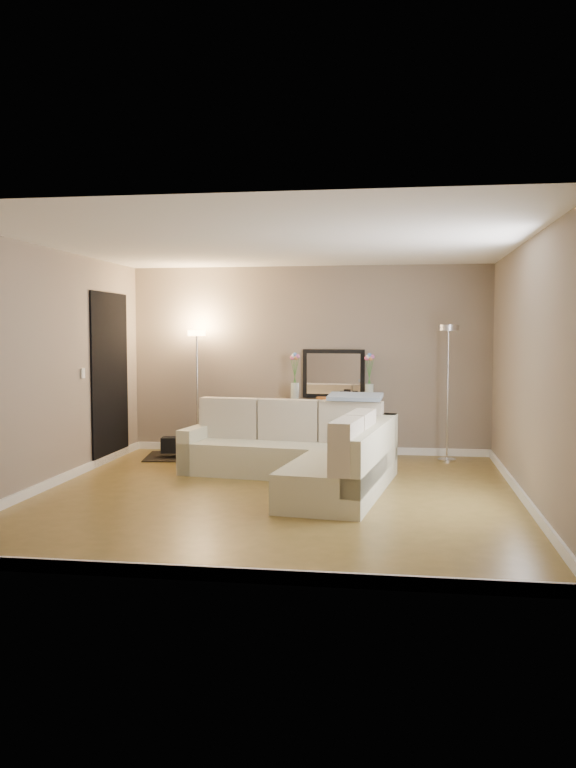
# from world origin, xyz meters

# --- Properties ---
(floor) EXTENTS (5.00, 5.50, 0.01)m
(floor) POSITION_xyz_m (0.00, 0.00, -0.01)
(floor) COLOR olive
(floor) RESTS_ON ground
(ceiling) EXTENTS (5.00, 5.50, 0.01)m
(ceiling) POSITION_xyz_m (0.00, 0.00, 2.60)
(ceiling) COLOR white
(ceiling) RESTS_ON ground
(wall_back) EXTENTS (5.00, 0.02, 2.60)m
(wall_back) POSITION_xyz_m (0.00, 2.76, 1.30)
(wall_back) COLOR gray
(wall_back) RESTS_ON ground
(wall_front) EXTENTS (5.00, 0.02, 2.60)m
(wall_front) POSITION_xyz_m (0.00, -2.76, 1.30)
(wall_front) COLOR gray
(wall_front) RESTS_ON ground
(wall_left) EXTENTS (0.02, 5.50, 2.60)m
(wall_left) POSITION_xyz_m (-2.51, 0.00, 1.30)
(wall_left) COLOR gray
(wall_left) RESTS_ON ground
(wall_right) EXTENTS (0.02, 5.50, 2.60)m
(wall_right) POSITION_xyz_m (2.51, 0.00, 1.30)
(wall_right) COLOR gray
(wall_right) RESTS_ON ground
(baseboard_back) EXTENTS (5.00, 0.03, 0.10)m
(baseboard_back) POSITION_xyz_m (0.00, 2.73, 0.05)
(baseboard_back) COLOR white
(baseboard_back) RESTS_ON ground
(baseboard_front) EXTENTS (5.00, 0.03, 0.10)m
(baseboard_front) POSITION_xyz_m (0.00, -2.73, 0.05)
(baseboard_front) COLOR white
(baseboard_front) RESTS_ON ground
(baseboard_left) EXTENTS (0.03, 5.50, 0.10)m
(baseboard_left) POSITION_xyz_m (-2.48, 0.00, 0.05)
(baseboard_left) COLOR white
(baseboard_left) RESTS_ON ground
(baseboard_right) EXTENTS (0.03, 5.50, 0.10)m
(baseboard_right) POSITION_xyz_m (2.48, 0.00, 0.05)
(baseboard_right) COLOR white
(baseboard_right) RESTS_ON ground
(doorway) EXTENTS (0.02, 1.20, 2.20)m
(doorway) POSITION_xyz_m (-2.48, 1.70, 1.10)
(doorway) COLOR black
(doorway) RESTS_ON ground
(switch_plate) EXTENTS (0.02, 0.08, 0.12)m
(switch_plate) POSITION_xyz_m (-2.48, 0.85, 1.20)
(switch_plate) COLOR white
(switch_plate) RESTS_ON ground
(sectional_sofa) EXTENTS (2.58, 2.69, 0.88)m
(sectional_sofa) POSITION_xyz_m (0.23, 0.69, 0.32)
(sectional_sofa) COLOR beige
(sectional_sofa) RESTS_ON floor
(throw_blanket) EXTENTS (0.66, 0.42, 0.08)m
(throw_blanket) POSITION_xyz_m (0.74, 1.22, 0.93)
(throw_blanket) COLOR gray
(throw_blanket) RESTS_ON sectional_sofa
(console_table) EXTENTS (1.24, 0.42, 0.75)m
(console_table) POSITION_xyz_m (0.26, 2.54, 0.42)
(console_table) COLOR black
(console_table) RESTS_ON floor
(leaning_mirror) EXTENTS (0.86, 0.11, 0.67)m
(leaning_mirror) POSITION_xyz_m (0.36, 2.69, 1.11)
(leaning_mirror) COLOR black
(leaning_mirror) RESTS_ON console_table
(table_decor) EXTENTS (0.52, 0.13, 0.12)m
(table_decor) POSITION_xyz_m (0.34, 2.50, 0.80)
(table_decor) COLOR #C56522
(table_decor) RESTS_ON console_table
(flower_vase_left) EXTENTS (0.14, 0.12, 0.64)m
(flower_vase_left) POSITION_xyz_m (-0.17, 2.57, 1.04)
(flower_vase_left) COLOR silver
(flower_vase_left) RESTS_ON console_table
(flower_vase_right) EXTENTS (0.14, 0.12, 0.64)m
(flower_vase_right) POSITION_xyz_m (0.86, 2.49, 1.04)
(flower_vase_right) COLOR silver
(flower_vase_right) RESTS_ON console_table
(floor_lamp_lit) EXTENTS (0.28, 0.28, 1.71)m
(floor_lamp_lit) POSITION_xyz_m (-1.53, 2.48, 1.21)
(floor_lamp_lit) COLOR silver
(floor_lamp_lit) RESTS_ON floor
(floor_lamp_unlit) EXTENTS (0.32, 0.32, 1.79)m
(floor_lamp_unlit) POSITION_xyz_m (1.88, 2.32, 1.26)
(floor_lamp_unlit) COLOR silver
(floor_lamp_unlit) RESTS_ON floor
(charcoal_rug) EXTENTS (1.24, 1.01, 0.01)m
(charcoal_rug) POSITION_xyz_m (-1.57, 2.14, 0.01)
(charcoal_rug) COLOR black
(charcoal_rug) RESTS_ON floor
(black_bag) EXTENTS (0.35, 0.27, 0.20)m
(black_bag) POSITION_xyz_m (-1.74, 2.03, 0.18)
(black_bag) COLOR black
(black_bag) RESTS_ON charcoal_rug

